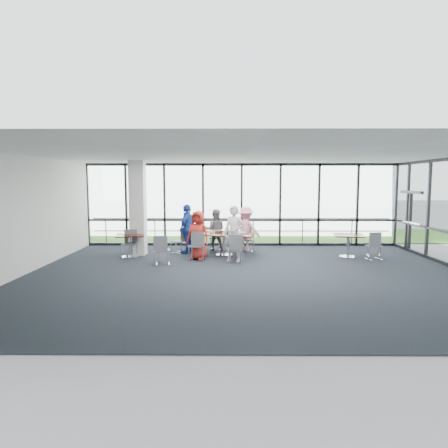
{
  "coord_description": "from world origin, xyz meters",
  "views": [
    {
      "loc": [
        -0.57,
        -10.51,
        2.47
      ],
      "look_at": [
        -0.67,
        2.57,
        1.1
      ],
      "focal_mm": 32.0,
      "sensor_mm": 36.0,
      "label": 1
    }
  ],
  "objects_px": {
    "main_table": "(224,237)",
    "chair_main_fr": "(248,240)",
    "chair_main_fl": "(217,238)",
    "diner_near_left": "(198,235)",
    "side_table_left": "(130,238)",
    "diner_end": "(188,229)",
    "diner_far_right": "(246,229)",
    "structural_column": "(138,208)",
    "chair_main_nl": "(196,246)",
    "chair_spare_la": "(163,250)",
    "diner_near_right": "(234,234)",
    "chair_main_nr": "(236,249)",
    "chair_spare_r": "(374,246)",
    "diner_far_left": "(215,230)",
    "chair_main_end": "(179,241)",
    "chair_spare_lb": "(129,244)",
    "side_table_right": "(349,238)"
  },
  "relations": [
    {
      "from": "diner_far_right",
      "to": "diner_end",
      "type": "height_order",
      "value": "diner_end"
    },
    {
      "from": "diner_end",
      "to": "chair_spare_r",
      "type": "relative_size",
      "value": 1.94
    },
    {
      "from": "diner_near_right",
      "to": "main_table",
      "type": "bearing_deg",
      "value": 129.45
    },
    {
      "from": "chair_main_nl",
      "to": "chair_spare_r",
      "type": "distance_m",
      "value": 5.69
    },
    {
      "from": "main_table",
      "to": "diner_near_right",
      "type": "distance_m",
      "value": 1.14
    },
    {
      "from": "diner_near_right",
      "to": "chair_main_nl",
      "type": "xyz_separation_m",
      "value": [
        -1.21,
        0.24,
        -0.44
      ]
    },
    {
      "from": "chair_main_nl",
      "to": "diner_end",
      "type": "bearing_deg",
      "value": 126.41
    },
    {
      "from": "diner_near_left",
      "to": "chair_main_fl",
      "type": "height_order",
      "value": "diner_near_left"
    },
    {
      "from": "diner_near_right",
      "to": "chair_main_nr",
      "type": "bearing_deg",
      "value": -52.07
    },
    {
      "from": "main_table",
      "to": "chair_spare_la",
      "type": "height_order",
      "value": "chair_spare_la"
    },
    {
      "from": "diner_near_left",
      "to": "chair_spare_lb",
      "type": "bearing_deg",
      "value": -166.27
    },
    {
      "from": "diner_near_right",
      "to": "chair_main_nl",
      "type": "distance_m",
      "value": 1.3
    },
    {
      "from": "main_table",
      "to": "chair_main_nl",
      "type": "height_order",
      "value": "chair_main_nl"
    },
    {
      "from": "diner_near_left",
      "to": "diner_far_right",
      "type": "xyz_separation_m",
      "value": [
        1.6,
        1.52,
        0.02
      ]
    },
    {
      "from": "side_table_left",
      "to": "diner_end",
      "type": "bearing_deg",
      "value": 22.47
    },
    {
      "from": "chair_spare_la",
      "to": "chair_main_fr",
      "type": "bearing_deg",
      "value": 31.86
    },
    {
      "from": "structural_column",
      "to": "chair_main_fl",
      "type": "xyz_separation_m",
      "value": [
        2.65,
        1.05,
        -1.17
      ]
    },
    {
      "from": "diner_near_left",
      "to": "chair_main_nr",
      "type": "distance_m",
      "value": 1.34
    },
    {
      "from": "side_table_left",
      "to": "diner_end",
      "type": "xyz_separation_m",
      "value": [
        1.83,
        0.76,
        0.22
      ]
    },
    {
      "from": "diner_far_right",
      "to": "chair_main_fl",
      "type": "height_order",
      "value": "diner_far_right"
    },
    {
      "from": "diner_far_left",
      "to": "chair_spare_r",
      "type": "xyz_separation_m",
      "value": [
        5.13,
        -1.75,
        -0.31
      ]
    },
    {
      "from": "structural_column",
      "to": "side_table_left",
      "type": "xyz_separation_m",
      "value": [
        -0.17,
        -0.47,
        -0.96
      ]
    },
    {
      "from": "side_table_left",
      "to": "diner_far_right",
      "type": "distance_m",
      "value": 4.03
    },
    {
      "from": "diner_near_left",
      "to": "diner_near_right",
      "type": "distance_m",
      "value": 1.19
    },
    {
      "from": "chair_main_fr",
      "to": "chair_spare_r",
      "type": "xyz_separation_m",
      "value": [
        3.96,
        -1.52,
        0.02
      ]
    },
    {
      "from": "chair_main_fl",
      "to": "diner_near_left",
      "type": "bearing_deg",
      "value": 95.01
    },
    {
      "from": "main_table",
      "to": "diner_near_left",
      "type": "xyz_separation_m",
      "value": [
        -0.83,
        -0.76,
        0.15
      ]
    },
    {
      "from": "side_table_left",
      "to": "chair_spare_lb",
      "type": "distance_m",
      "value": 0.22
    },
    {
      "from": "chair_main_fl",
      "to": "chair_main_fr",
      "type": "xyz_separation_m",
      "value": [
        1.13,
        -0.41,
        -0.01
      ]
    },
    {
      "from": "main_table",
      "to": "chair_main_fr",
      "type": "bearing_deg",
      "value": 59.18
    },
    {
      "from": "side_table_right",
      "to": "chair_main_nr",
      "type": "xyz_separation_m",
      "value": [
        -3.75,
        -0.95,
        -0.2
      ]
    },
    {
      "from": "side_table_right",
      "to": "diner_far_right",
      "type": "xyz_separation_m",
      "value": [
        -3.34,
        1.07,
        0.16
      ]
    },
    {
      "from": "chair_main_nl",
      "to": "chair_main_end",
      "type": "height_order",
      "value": "chair_main_nl"
    },
    {
      "from": "chair_main_fl",
      "to": "chair_spare_la",
      "type": "height_order",
      "value": "chair_spare_la"
    },
    {
      "from": "diner_near_right",
      "to": "diner_far_left",
      "type": "relative_size",
      "value": 1.18
    },
    {
      "from": "chair_main_fr",
      "to": "chair_main_fl",
      "type": "bearing_deg",
      "value": -8.52
    },
    {
      "from": "diner_end",
      "to": "main_table",
      "type": "bearing_deg",
      "value": 95.16
    },
    {
      "from": "diner_near_right",
      "to": "chair_main_nl",
      "type": "height_order",
      "value": "diner_near_right"
    },
    {
      "from": "chair_main_nr",
      "to": "chair_main_end",
      "type": "distance_m",
      "value": 2.59
    },
    {
      "from": "diner_far_left",
      "to": "diner_far_right",
      "type": "relative_size",
      "value": 0.93
    },
    {
      "from": "chair_main_nr",
      "to": "structural_column",
      "type": "bearing_deg",
      "value": 159.08
    },
    {
      "from": "side_table_left",
      "to": "diner_far_right",
      "type": "bearing_deg",
      "value": 15.77
    },
    {
      "from": "structural_column",
      "to": "side_table_right",
      "type": "relative_size",
      "value": 3.09
    },
    {
      "from": "side_table_left",
      "to": "diner_end",
      "type": "distance_m",
      "value": 1.99
    },
    {
      "from": "diner_near_left",
      "to": "chair_main_nl",
      "type": "relative_size",
      "value": 1.76
    },
    {
      "from": "diner_near_left",
      "to": "chair_spare_r",
      "type": "bearing_deg",
      "value": 21.92
    },
    {
      "from": "chair_main_nr",
      "to": "chair_main_fr",
      "type": "distance_m",
      "value": 2.09
    },
    {
      "from": "chair_main_nl",
      "to": "chair_main_nr",
      "type": "xyz_separation_m",
      "value": [
        1.26,
        -0.43,
        -0.01
      ]
    },
    {
      "from": "diner_far_left",
      "to": "diner_end",
      "type": "xyz_separation_m",
      "value": [
        -0.95,
        -0.58,
        0.11
      ]
    },
    {
      "from": "diner_end",
      "to": "side_table_right",
      "type": "bearing_deg",
      "value": 105.51
    }
  ]
}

